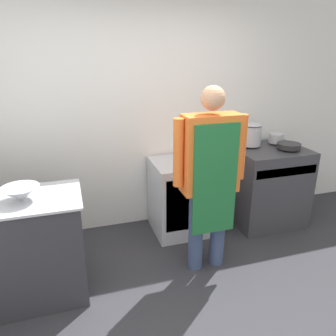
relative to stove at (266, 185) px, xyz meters
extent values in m
plane|color=#2D2D33|center=(-1.43, -1.33, -0.47)|extent=(14.00, 14.00, 0.00)
cube|color=white|center=(-1.43, 0.44, 0.88)|extent=(8.00, 0.05, 2.70)
cube|color=#2D2D33|center=(-2.73, -0.59, -0.02)|extent=(1.04, 0.59, 0.90)
cube|color=#B2B5BC|center=(-2.73, -0.59, 0.44)|extent=(1.08, 0.62, 0.02)
cube|color=#38383D|center=(0.00, 0.00, 0.00)|extent=(0.83, 0.73, 0.93)
cube|color=#B2B5BC|center=(0.00, -0.35, 0.30)|extent=(0.76, 0.03, 0.10)
cube|color=#B2B5BC|center=(0.00, 0.35, 0.47)|extent=(0.83, 0.03, 0.02)
cube|color=silver|center=(-1.06, 0.08, -0.04)|extent=(0.66, 0.62, 0.85)
cube|color=silver|center=(-1.06, -0.22, 0.00)|extent=(0.56, 0.02, 0.59)
cylinder|color=#38476B|center=(-1.17, -0.65, -0.07)|extent=(0.14, 0.14, 0.80)
cylinder|color=#38476B|center=(-0.94, -0.65, -0.07)|extent=(0.14, 0.14, 0.80)
cube|color=orange|center=(-1.06, -0.65, 0.69)|extent=(0.51, 0.22, 0.70)
cube|color=#1E6633|center=(-1.06, -0.77, 0.48)|extent=(0.41, 0.02, 1.01)
cylinder|color=orange|center=(-1.36, -0.65, 0.72)|extent=(0.09, 0.09, 0.60)
cylinder|color=orange|center=(-0.76, -0.65, 0.72)|extent=(0.09, 0.09, 0.60)
sphere|color=tan|center=(-1.06, -0.65, 1.17)|extent=(0.21, 0.21, 0.21)
cone|color=#B2B5BC|center=(-2.63, -0.63, 0.51)|extent=(0.29, 0.29, 0.12)
cylinder|color=#B2B5BC|center=(-0.19, 0.13, 0.60)|extent=(0.24, 0.24, 0.23)
ellipsoid|color=#B2B5BC|center=(-0.19, 0.13, 0.73)|extent=(0.24, 0.24, 0.04)
cylinder|color=#262628|center=(0.17, -0.13, 0.51)|extent=(0.26, 0.26, 0.06)
cylinder|color=#B2B5BC|center=(0.17, 0.13, 0.54)|extent=(0.17, 0.17, 0.11)
camera|label=1|loc=(-2.23, -3.16, 1.55)|focal=35.00mm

